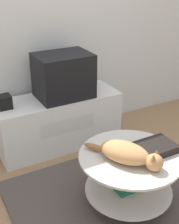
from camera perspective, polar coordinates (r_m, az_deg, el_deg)
name	(u,v)px	position (r m, az deg, el deg)	size (l,w,h in m)	color
ground_plane	(114,201)	(2.54, 4.51, -15.93)	(12.00, 12.00, 0.00)	#93704C
wall_back	(44,7)	(3.06, -8.38, 18.42)	(8.00, 0.05, 2.60)	silver
rug	(114,200)	(2.53, 4.52, -15.76)	(1.52, 1.28, 0.02)	#4C423D
tv_stand	(59,121)	(3.09, -5.68, -1.70)	(1.20, 0.44, 0.52)	silver
tv	(64,76)	(2.92, -4.77, 6.62)	(0.51, 0.38, 0.41)	black
speaker	(4,102)	(2.82, -15.32, 1.79)	(0.12, 0.12, 0.12)	black
coffee_table	(129,173)	(2.35, 7.28, -10.92)	(0.74, 0.74, 0.42)	#B2B2B7
dvd_box	(156,147)	(2.33, 12.04, -6.32)	(0.27, 0.22, 0.06)	black
cat	(128,153)	(2.16, 7.09, -7.52)	(0.36, 0.53, 0.14)	tan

